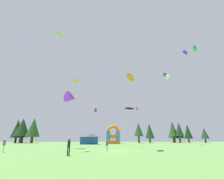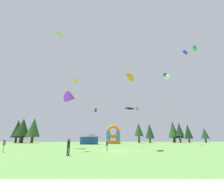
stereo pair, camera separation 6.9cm
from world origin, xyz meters
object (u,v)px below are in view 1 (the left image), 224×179
Objects in this scene: kite_black_parafoil at (129,108)px; kite_pink_box at (137,108)px; kite_yellow_diamond at (75,81)px; kite_lime_parafoil at (59,35)px; inflatable_red_slide at (113,137)px; kite_blue_diamond at (186,53)px; kite_orange_parafoil at (130,77)px; kite_white_delta at (168,76)px; kite_green_box at (195,49)px; person_left_edge at (4,144)px; festival_tent at (89,139)px; person_midfield at (69,145)px; kite_purple_delta at (71,98)px; person_near_camera at (107,145)px; kite_red_box at (95,110)px; kite_teal_box at (165,75)px.

kite_pink_box is at bearing 72.67° from kite_black_parafoil.
kite_lime_parafoil reaches higher than kite_yellow_diamond.
kite_lime_parafoil is 38.30m from inflatable_red_slide.
kite_blue_diamond is at bearing -17.20° from kite_yellow_diamond.
kite_orange_parafoil reaches higher than kite_pink_box.
inflatable_red_slide is at bearing 151.93° from kite_white_delta.
kite_yellow_diamond reaches higher than kite_black_parafoil.
kite_blue_diamond is (28.54, -8.83, 5.16)m from kite_yellow_diamond.
kite_white_delta reaches higher than kite_green_box.
inflatable_red_slide reaches higher than person_left_edge.
person_left_edge is 38.46m from inflatable_red_slide.
kite_blue_diamond is at bearing -54.68° from inflatable_red_slide.
kite_lime_parafoil is at bearing -101.13° from festival_tent.
person_midfield is 0.35× the size of festival_tent.
kite_purple_delta reaches higher than person_left_edge.
kite_yellow_diamond reaches higher than kite_purple_delta.
kite_green_box is at bearing -107.44° from kite_blue_diamond.
person_left_edge reaches higher than person_near_camera.
kite_yellow_diamond is 30.88m from kite_green_box.
kite_white_delta is 12.26× the size of person_left_edge.
kite_yellow_diamond is at bearing -111.84° from festival_tent.
kite_orange_parafoil reaches higher than kite_red_box.
kite_yellow_diamond is at bearing 156.18° from kite_black_parafoil.
kite_orange_parafoil is 1.20× the size of kite_red_box.
kite_white_delta reaches higher than festival_tent.
kite_blue_diamond reaches higher than kite_pink_box.
festival_tent is at bearing 62.23° from person_midfield.
kite_red_box is 0.49× the size of kite_blue_diamond.
person_midfield is at bearing -118.78° from kite_black_parafoil.
kite_black_parafoil is at bearing -142.86° from kite_white_delta.
kite_teal_box is 13.39× the size of person_near_camera.
kite_teal_box is at bearing 57.07° from person_near_camera.
kite_teal_box reaches higher than kite_red_box.
kite_white_delta is at bearing 21.33° from person_midfield.
person_left_edge is 1.19× the size of person_near_camera.
person_midfield is at bearing -147.12° from kite_blue_diamond.
festival_tent is at bearing 160.02° from kite_teal_box.
kite_yellow_diamond is 2.87× the size of inflatable_red_slide.
kite_green_box is 27.20m from kite_purple_delta.
kite_teal_box is 5.12m from kite_white_delta.
kite_orange_parafoil is 28.39m from kite_pink_box.
kite_red_box is at bearing 75.52° from kite_lime_parafoil.
kite_teal_box reaches higher than kite_yellow_diamond.
kite_purple_delta is at bearing 145.37° from person_near_camera.
kite_red_box reaches higher than person_near_camera.
festival_tent is at bearing 123.09° from kite_black_parafoil.
kite_red_box is at bearing 157.60° from kite_teal_box.
kite_yellow_diamond reaches higher than inflatable_red_slide.
kite_red_box is at bearing -173.21° from kite_pink_box.
person_midfield is 1.19× the size of person_near_camera.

